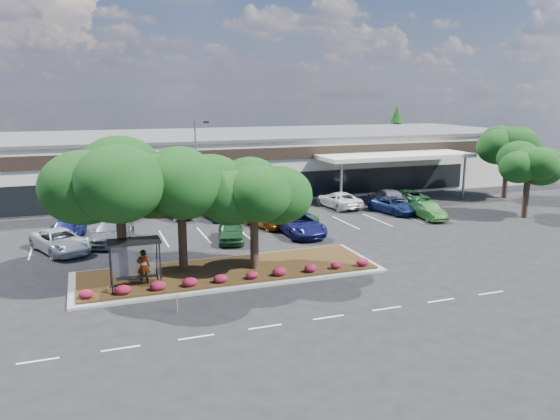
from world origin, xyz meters
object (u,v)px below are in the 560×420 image
object	(u,v)px
car_0	(60,241)
car_1	(66,229)
light_pole	(198,174)
survey_stake	(178,301)

from	to	relation	value
car_0	car_1	bearing A→B (deg)	60.81
light_pole	survey_stake	xyz separation A→B (m)	(-5.46, -21.33, -3.03)
survey_stake	light_pole	bearing A→B (deg)	75.64
light_pole	car_0	size ratio (longest dim) A/B	1.52
car_1	car_0	bearing A→B (deg)	-78.60
car_0	car_1	size ratio (longest dim) A/B	1.16
car_1	light_pole	bearing A→B (deg)	40.99
survey_stake	car_1	bearing A→B (deg)	107.81
light_pole	car_0	distance (m)	14.01
light_pole	car_1	distance (m)	12.13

